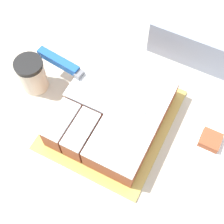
# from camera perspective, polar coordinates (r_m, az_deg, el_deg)

# --- Properties ---
(ground_plane) EXTENTS (8.00, 8.00, 0.00)m
(ground_plane) POSITION_cam_1_polar(r_m,az_deg,el_deg) (1.69, -0.81, -13.65)
(ground_plane) COLOR #4C4742
(countertop) EXTENTS (1.40, 1.10, 0.89)m
(countertop) POSITION_cam_1_polar(r_m,az_deg,el_deg) (1.26, -1.07, -8.43)
(countertop) COLOR beige
(countertop) RESTS_ON ground_plane
(cake_board) EXTENTS (0.30, 0.34, 0.01)m
(cake_board) POSITION_cam_1_polar(r_m,az_deg,el_deg) (0.83, 0.00, -1.30)
(cake_board) COLOR gold
(cake_board) RESTS_ON countertop
(cake) EXTENTS (0.25, 0.29, 0.07)m
(cake) POSITION_cam_1_polar(r_m,az_deg,el_deg) (0.80, 0.23, 0.08)
(cake) COLOR #994C2D
(cake) RESTS_ON cake_board
(knife) EXTENTS (0.33, 0.06, 0.02)m
(knife) POSITION_cam_1_polar(r_m,az_deg,el_deg) (0.83, -7.94, 8.11)
(knife) COLOR silver
(knife) RESTS_ON cake
(coffee_cup) EXTENTS (0.08, 0.08, 0.10)m
(coffee_cup) POSITION_cam_1_polar(r_m,az_deg,el_deg) (0.87, -14.41, 6.65)
(coffee_cup) COLOR beige
(coffee_cup) RESTS_ON countertop
(paper_napkin) EXTENTS (0.13, 0.13, 0.01)m
(paper_napkin) POSITION_cam_1_polar(r_m,az_deg,el_deg) (0.84, 17.31, -5.28)
(paper_napkin) COLOR white
(paper_napkin) RESTS_ON countertop
(brownie) EXTENTS (0.05, 0.05, 0.02)m
(brownie) POSITION_cam_1_polar(r_m,az_deg,el_deg) (0.83, 17.56, -4.91)
(brownie) COLOR #994C2D
(brownie) RESTS_ON paper_napkin
(storage_box) EXTENTS (0.25, 0.13, 0.11)m
(storage_box) POSITION_cam_1_polar(r_m,az_deg,el_deg) (0.96, 15.17, 13.09)
(storage_box) COLOR #8C99B2
(storage_box) RESTS_ON countertop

